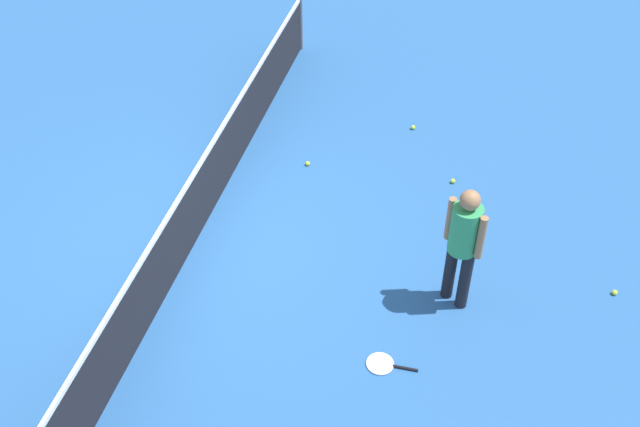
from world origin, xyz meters
The scene contains 8 objects.
ground_plane centered at (0.00, 0.00, 0.00)m, with size 40.00×40.00×0.00m, color #265693.
court_net centered at (0.00, 0.00, 0.50)m, with size 10.09×0.09×1.07m.
player_near_side centered at (-0.26, -3.38, 1.01)m, with size 0.47×0.49×1.70m.
tennis_racket_near_player centered at (-1.42, -2.74, 0.01)m, with size 0.32×0.59×0.03m.
tennis_ball_near_player centered at (1.94, -3.10, 0.03)m, with size 0.07×0.07×0.07m, color #C6E033.
tennis_ball_by_net centered at (1.81, -1.00, 0.03)m, with size 0.07×0.07×0.07m, color #C6E033.
tennis_ball_midcourt centered at (3.08, -2.34, 0.03)m, with size 0.07×0.07×0.07m, color #C6E033.
tennis_ball_baseline centered at (0.31, -5.26, 0.03)m, with size 0.07×0.07×0.07m, color #C6E033.
Camera 1 is at (-6.71, -3.40, 7.00)m, focal length 43.50 mm.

